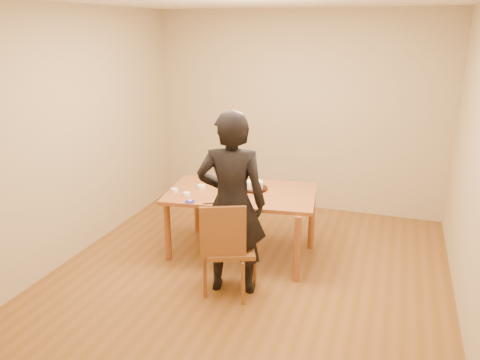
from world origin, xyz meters
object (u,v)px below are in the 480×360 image
(cake_plate, at_px, (254,188))
(cake, at_px, (254,185))
(dining_chair, at_px, (230,249))
(person, at_px, (232,204))
(dining_table, at_px, (241,193))

(cake_plate, xyz_separation_m, cake, (-0.00, 0.00, 0.04))
(dining_chair, bearing_deg, person, 67.41)
(cake_plate, bearing_deg, dining_table, -132.22)
(dining_table, distance_m, cake, 0.18)
(cake_plate, bearing_deg, cake, 180.00)
(cake, bearing_deg, cake_plate, 0.00)
(cake, bearing_deg, dining_chair, -87.40)
(dining_chair, distance_m, cake, 0.96)
(dining_table, height_order, cake, cake)
(dining_table, relative_size, dining_chair, 3.59)
(cake_plate, distance_m, cake, 0.04)
(cake_plate, height_order, person, person)
(dining_table, relative_size, person, 0.90)
(dining_table, bearing_deg, dining_chair, -86.80)
(person, bearing_deg, dining_table, -90.55)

